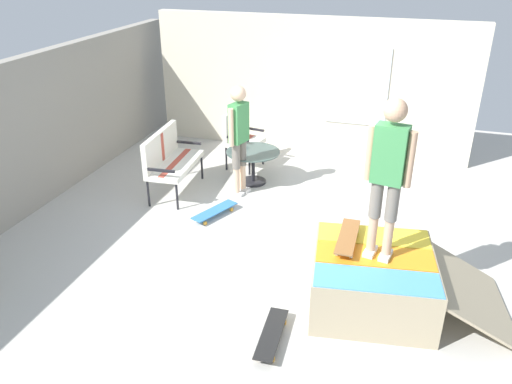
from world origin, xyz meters
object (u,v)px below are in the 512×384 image
object	(u,v)px
skate_ramp	(375,280)
patio_chair_near_house	(239,134)
skateboard_by_bench	(215,211)
patio_table	(253,160)
person_skater	(388,169)
patio_bench	(168,156)
skateboard_on_ramp	(348,237)
person_watching	(239,132)
skateboard_spare	(272,334)

from	to	relation	value
skate_ramp	patio_chair_near_house	xyz separation A→B (m)	(3.31, 2.75, 0.30)
skate_ramp	skateboard_by_bench	xyz separation A→B (m)	(1.38, 2.48, -0.23)
patio_table	person_skater	distance (m)	3.75
patio_bench	skateboard_on_ramp	size ratio (longest dim) A/B	1.60
person_watching	patio_chair_near_house	bearing A→B (deg)	19.13
patio_table	skateboard_spare	xyz separation A→B (m)	(-3.64, -1.36, -0.32)
person_skater	patio_chair_near_house	bearing A→B (deg)	39.73
skateboard_on_ramp	patio_chair_near_house	bearing A→B (deg)	37.09
person_watching	patio_table	bearing A→B (deg)	-10.68
patio_chair_near_house	skateboard_spare	xyz separation A→B (m)	(-4.25, -1.82, -0.53)
skate_ramp	patio_bench	bearing A→B (deg)	60.57
skateboard_spare	skateboard_on_ramp	bearing A→B (deg)	-27.71
skate_ramp	patio_chair_near_house	distance (m)	4.32
patio_table	person_watching	size ratio (longest dim) A/B	0.51
skateboard_by_bench	person_watching	bearing A→B (deg)	-6.34
skateboard_spare	patio_chair_near_house	bearing A→B (deg)	23.16
person_skater	skateboard_spare	bearing A→B (deg)	135.77
patio_chair_near_house	skateboard_by_bench	bearing A→B (deg)	-171.94
patio_table	skateboard_by_bench	distance (m)	1.37
patio_table	skateboard_on_ramp	distance (m)	3.21
person_watching	person_skater	world-z (taller)	person_skater
skate_ramp	skateboard_by_bench	distance (m)	2.84
person_watching	skateboard_spare	world-z (taller)	person_watching
skate_ramp	patio_table	world-z (taller)	skate_ramp
patio_chair_near_house	skateboard_by_bench	world-z (taller)	patio_chair_near_house
person_skater	skateboard_spare	world-z (taller)	person_skater
person_watching	person_skater	distance (m)	3.31
skateboard_by_bench	skateboard_spare	world-z (taller)	same
skateboard_on_ramp	skateboard_spare	bearing A→B (deg)	152.29
skateboard_spare	skateboard_by_bench	bearing A→B (deg)	33.72
skate_ramp	person_watching	world-z (taller)	person_watching
skateboard_by_bench	skateboard_spare	size ratio (longest dim) A/B	1.01
person_skater	skateboard_on_ramp	world-z (taller)	person_skater
skateboard_by_bench	skateboard_on_ramp	xyz separation A→B (m)	(-1.22, -2.12, 0.64)
patio_chair_near_house	skateboard_spare	world-z (taller)	patio_chair_near_house
skate_ramp	skateboard_spare	size ratio (longest dim) A/B	2.86
patio_bench	skateboard_on_ramp	distance (m)	3.62
skateboard_by_bench	skateboard_spare	xyz separation A→B (m)	(-2.31, -1.54, 0.00)
patio_bench	skateboard_by_bench	distance (m)	1.29
skate_ramp	person_skater	world-z (taller)	person_skater
patio_bench	skateboard_on_ramp	bearing A→B (deg)	-120.14
skate_ramp	skateboard_spare	distance (m)	1.34
patio_table	skateboard_spare	size ratio (longest dim) A/B	1.11
patio_bench	patio_chair_near_house	xyz separation A→B (m)	(1.35, -0.74, -0.00)
skate_ramp	patio_table	distance (m)	3.54
patio_bench	patio_chair_near_house	distance (m)	1.53
person_watching	skateboard_on_ramp	xyz separation A→B (m)	(-2.09, -2.02, -0.33)
patio_chair_near_house	person_skater	size ratio (longest dim) A/B	0.58
patio_table	skateboard_on_ramp	xyz separation A→B (m)	(-2.55, -1.93, 0.32)
skate_ramp	patio_table	xyz separation A→B (m)	(2.70, 2.29, 0.09)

